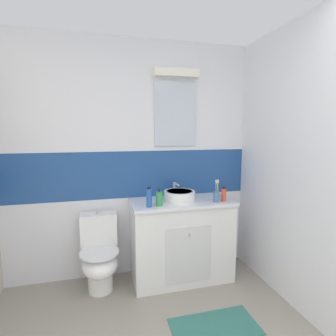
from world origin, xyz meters
The scene contains 10 objects.
wall_back_tiled centered at (0.01, 2.45, 1.26)m, with size 3.20×0.20×2.50m.
wall_right_plain centered at (1.35, 1.20, 1.25)m, with size 0.10×3.48×2.50m, color white.
vanity_cabinet centered at (0.48, 2.15, 0.43)m, with size 1.05×0.52×0.85m.
sink_basin centered at (0.45, 2.15, 0.90)m, with size 0.32×0.37×0.16m.
toilet centered at (-0.36, 2.15, 0.35)m, with size 0.37×0.50×0.75m.
toothbrush_cup centered at (0.80, 1.99, 0.92)m, with size 0.06×0.06×0.23m.
soap_dispenser centered at (0.21, 2.01, 0.92)m, with size 0.06×0.06×0.18m.
shampoo_bottle_tall centered at (0.11, 1.99, 0.94)m, with size 0.05×0.05×0.19m.
deodorant_spray_can centered at (0.89, 2.01, 0.92)m, with size 0.05×0.05×0.15m.
bath_mat centered at (0.52, 1.37, 0.01)m, with size 0.70×0.36×0.01m, color #337266.
Camera 1 is at (-0.33, -0.40, 1.56)m, focal length 28.36 mm.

